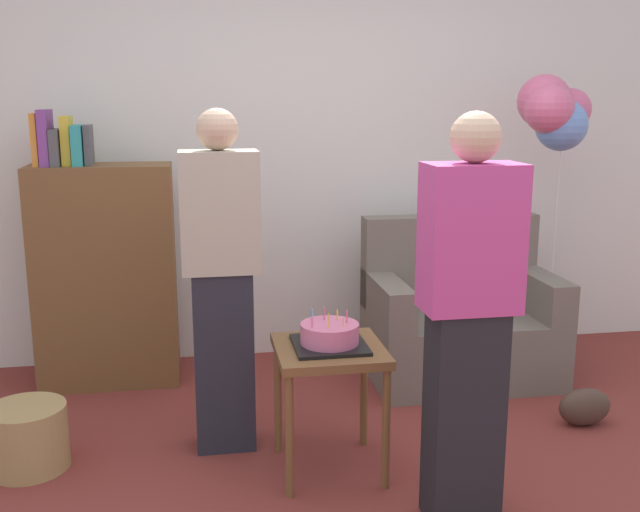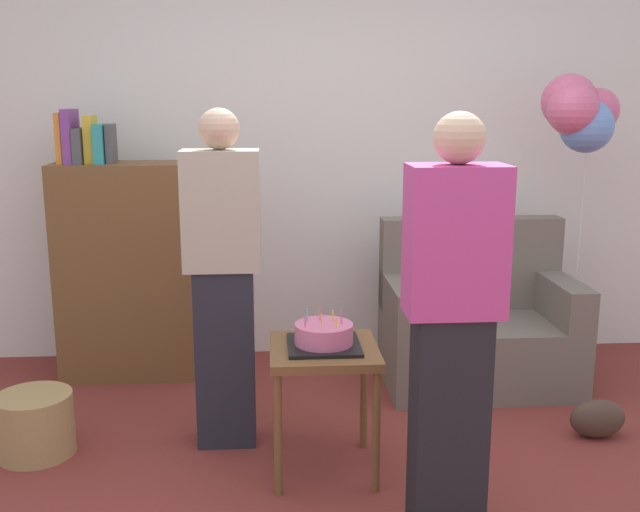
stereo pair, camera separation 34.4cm
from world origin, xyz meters
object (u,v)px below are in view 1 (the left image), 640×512
Objects in this scene: person_holding_cake at (468,322)px; handbag at (584,407)px; bookshelf at (104,271)px; wicker_basket at (28,438)px; couch at (459,322)px; person_blowing_candles at (222,281)px; side_table at (329,366)px; birthday_cake at (330,336)px; balloon_bunch at (554,111)px.

person_holding_cake is 1.39m from handbag.
bookshelf reaches higher than wicker_basket.
couch is 1.68m from person_blowing_candles.
person_blowing_candles is 1.99m from handbag.
bookshelf reaches higher than side_table.
side_table is 2.11× the size of handbag.
side_table is (-0.99, -1.02, 0.16)m from couch.
side_table reaches higher than wicker_basket.
bookshelf is 1.69m from side_table.
handbag is (1.39, 0.23, -0.54)m from birthday_cake.
bookshelf is 1.16m from person_blowing_candles.
birthday_cake is 0.20× the size of person_blowing_candles.
balloon_bunch reaches higher than couch.
side_table reaches higher than handbag.
birthday_cake is at bearing -171.34° from side_table.
couch reaches higher than handbag.
birthday_cake is 2.07m from balloon_bunch.
bookshelf is at bearing 134.75° from person_blowing_candles.
person_holding_cake is at bearing -21.89° from wicker_basket.
couch is at bearing 45.82° from side_table.
balloon_bunch reaches higher than handbag.
side_table is at bearing -170.72° from handbag.
person_blowing_candles reaches higher than wicker_basket.
person_blowing_candles is at bearing -55.98° from bookshelf.
bookshelf reaches higher than couch.
balloon_bunch reaches higher than side_table.
bookshelf is at bearing 130.84° from birthday_cake.
birthday_cake is at bearing -146.15° from balloon_bunch.
handbag is (0.94, 0.71, -0.73)m from person_holding_cake.
couch reaches higher than side_table.
handbag is at bearing -62.98° from couch.
person_blowing_candles is at bearing 145.09° from birthday_cake.
side_table is 0.33× the size of balloon_bunch.
person_blowing_candles reaches higher than handbag.
person_holding_cake reaches higher than wicker_basket.
person_holding_cake reaches higher than couch.
balloon_bunch is (1.07, 1.51, 0.76)m from person_holding_cake.
person_holding_cake is at bearing -109.75° from couch.
person_blowing_candles is at bearing 145.09° from side_table.
wicker_basket is at bearing -164.39° from person_blowing_candles.
birthday_cake is at bearing -10.05° from wicker_basket.
bookshelf is at bearing 173.00° from couch.
couch is 1.36m from balloon_bunch.
person_holding_cake is 2.00m from balloon_bunch.
birthday_cake is (-0.99, -1.02, 0.30)m from couch.
handbag is 1.70m from balloon_bunch.
person_holding_cake is at bearing -48.63° from bookshelf.
birthday_cake is 1.47m from wicker_basket.
wicker_basket is at bearing 179.71° from handbag.
side_table is (1.10, -1.28, -0.18)m from bookshelf.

